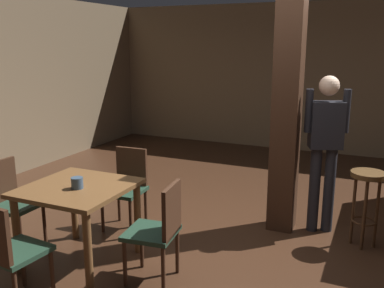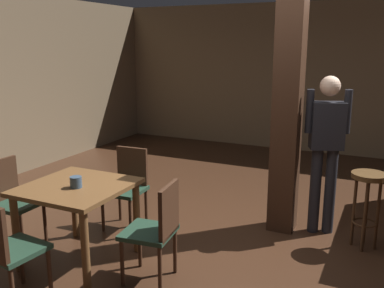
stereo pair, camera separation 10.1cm
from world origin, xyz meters
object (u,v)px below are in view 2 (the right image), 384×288
(chair_south, at_px, (5,247))
(chair_north, at_px, (128,184))
(chair_west, at_px, (11,198))
(standing_person, at_px, (326,144))
(chair_east, at_px, (157,227))
(bar_stool_near, at_px, (368,193))
(napkin_cup, at_px, (76,182))
(dining_table, at_px, (77,198))

(chair_south, xyz_separation_m, chair_north, (-0.01, 1.70, 0.00))
(chair_south, height_order, chair_north, same)
(chair_west, xyz_separation_m, standing_person, (2.82, 1.68, 0.50))
(chair_east, distance_m, bar_stool_near, 2.16)
(chair_north, height_order, chair_east, same)
(chair_north, bearing_deg, standing_person, 21.38)
(napkin_cup, bearing_deg, chair_south, -95.06)
(napkin_cup, bearing_deg, standing_person, 41.65)
(napkin_cup, bearing_deg, dining_table, 128.55)
(standing_person, bearing_deg, chair_east, -124.08)
(chair_south, bearing_deg, napkin_cup, 84.94)
(chair_south, bearing_deg, chair_east, 43.23)
(chair_west, distance_m, chair_east, 1.70)
(dining_table, xyz_separation_m, bar_stool_near, (2.44, 1.46, -0.04))
(chair_west, bearing_deg, chair_south, -44.38)
(chair_north, relative_size, chair_east, 1.00)
(chair_south, distance_m, napkin_cup, 0.83)
(chair_east, bearing_deg, dining_table, 179.80)
(chair_north, bearing_deg, bar_stool_near, 13.39)
(standing_person, bearing_deg, napkin_cup, -138.35)
(chair_west, distance_m, chair_north, 1.21)
(chair_west, relative_size, bar_stool_near, 1.12)
(chair_south, xyz_separation_m, chair_west, (-0.83, 0.81, 0.00))
(dining_table, height_order, napkin_cup, napkin_cup)
(standing_person, height_order, bar_stool_near, standing_person)
(standing_person, distance_m, bar_stool_near, 0.65)
(dining_table, relative_size, chair_east, 1.04)
(chair_south, bearing_deg, chair_west, 135.62)
(dining_table, height_order, chair_east, chair_east)
(standing_person, relative_size, bar_stool_near, 2.17)
(chair_west, distance_m, napkin_cup, 0.95)
(chair_west, bearing_deg, dining_table, 1.11)
(chair_east, distance_m, napkin_cup, 0.86)
(chair_north, xyz_separation_m, napkin_cup, (0.08, -0.93, 0.31))
(chair_north, bearing_deg, chair_west, -132.55)
(chair_west, bearing_deg, chair_north, 47.45)
(chair_north, bearing_deg, chair_south, -89.68)
(chair_east, xyz_separation_m, napkin_cup, (-0.81, -0.06, 0.31))
(dining_table, relative_size, napkin_cup, 8.60)
(chair_north, height_order, napkin_cup, chair_north)
(chair_south, relative_size, bar_stool_near, 1.12)
(dining_table, xyz_separation_m, chair_east, (0.85, -0.00, -0.12))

